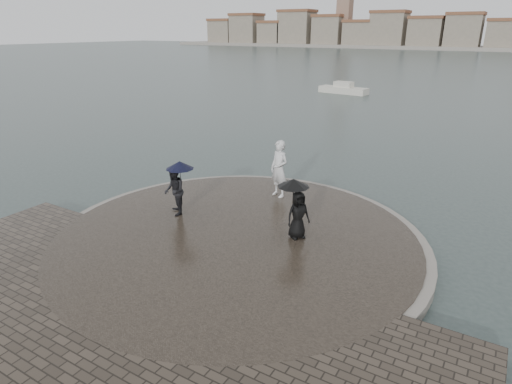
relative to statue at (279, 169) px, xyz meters
The scene contains 8 objects.
ground 7.53m from the statue, 86.44° to the right, with size 400.00×400.00×0.00m, color #2B3835.
kerb_ring 4.12m from the statue, 83.24° to the right, with size 12.50×12.50×0.32m, color gray.
quay_tip 4.11m from the statue, 83.24° to the right, with size 11.90×11.90×0.36m, color #2D261E.
statue is the anchor object (origin of this frame).
visitor_left 4.26m from the statue, 123.28° to the right, with size 1.31×1.15×2.04m.
visitor_right 3.68m from the statue, 53.10° to the right, with size 1.20×1.08×1.95m.
far_skyline 153.51m from the statue, 92.18° to the left, with size 260.00×20.00×37.00m.
boats 33.54m from the statue, 79.70° to the left, with size 35.09×5.55×1.50m.
Camera 1 is at (7.15, -7.09, 6.75)m, focal length 30.00 mm.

